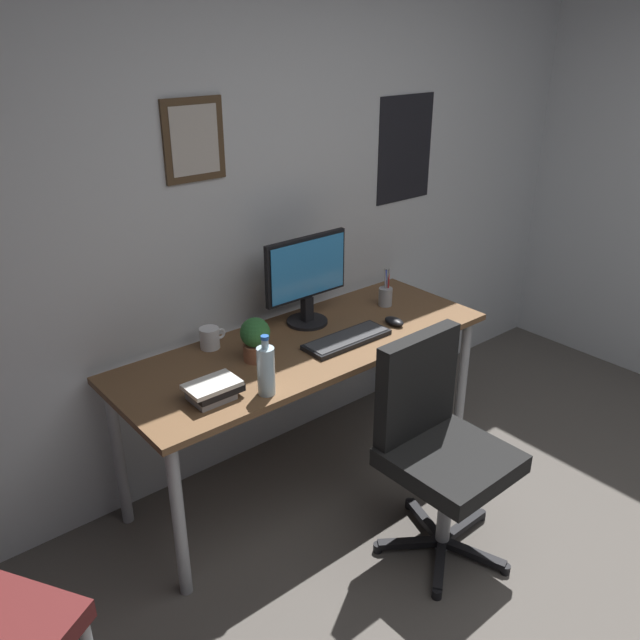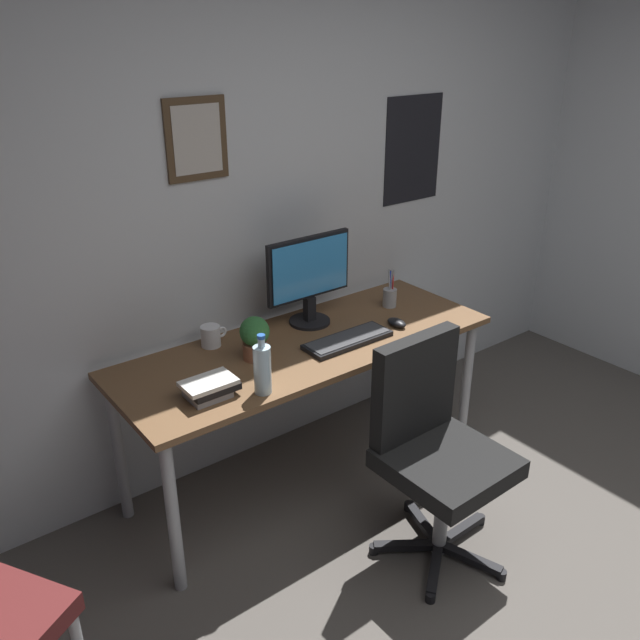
# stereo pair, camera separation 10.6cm
# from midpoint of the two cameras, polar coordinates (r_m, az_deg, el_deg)

# --- Properties ---
(wall_back) EXTENTS (4.40, 0.10, 2.60)m
(wall_back) POSITION_cam_midpoint_polar(r_m,az_deg,el_deg) (3.23, -4.07, 10.43)
(wall_back) COLOR silver
(wall_back) RESTS_ON ground_plane
(desk) EXTENTS (1.79, 0.66, 0.74)m
(desk) POSITION_cam_midpoint_polar(r_m,az_deg,el_deg) (3.04, -2.20, -3.31)
(desk) COLOR brown
(desk) RESTS_ON ground_plane
(office_chair) EXTENTS (0.55, 0.57, 0.95)m
(office_chair) POSITION_cam_midpoint_polar(r_m,az_deg,el_deg) (2.77, 8.95, -10.09)
(office_chair) COLOR black
(office_chair) RESTS_ON ground_plane
(monitor) EXTENTS (0.46, 0.20, 0.43)m
(monitor) POSITION_cam_midpoint_polar(r_m,az_deg,el_deg) (3.11, -2.16, 3.77)
(monitor) COLOR black
(monitor) RESTS_ON desk
(keyboard) EXTENTS (0.43, 0.15, 0.03)m
(keyboard) POSITION_cam_midpoint_polar(r_m,az_deg,el_deg) (3.01, 1.35, -1.70)
(keyboard) COLOR black
(keyboard) RESTS_ON desk
(computer_mouse) EXTENTS (0.06, 0.11, 0.04)m
(computer_mouse) POSITION_cam_midpoint_polar(r_m,az_deg,el_deg) (3.19, 5.51, -0.13)
(computer_mouse) COLOR black
(computer_mouse) RESTS_ON desk
(water_bottle) EXTENTS (0.07, 0.07, 0.25)m
(water_bottle) POSITION_cam_midpoint_polar(r_m,az_deg,el_deg) (2.57, -5.88, -4.32)
(water_bottle) COLOR silver
(water_bottle) RESTS_ON desk
(coffee_mug_near) EXTENTS (0.13, 0.09, 0.10)m
(coffee_mug_near) POSITION_cam_midpoint_polar(r_m,az_deg,el_deg) (2.99, -10.52, -1.55)
(coffee_mug_near) COLOR white
(coffee_mug_near) RESTS_ON desk
(potted_plant) EXTENTS (0.13, 0.13, 0.19)m
(potted_plant) POSITION_cam_midpoint_polar(r_m,az_deg,el_deg) (2.83, -6.71, -1.54)
(potted_plant) COLOR brown
(potted_plant) RESTS_ON desk
(pen_cup) EXTENTS (0.07, 0.07, 0.20)m
(pen_cup) POSITION_cam_midpoint_polar(r_m,az_deg,el_deg) (3.40, 4.82, 2.13)
(pen_cup) COLOR #9EA0A5
(pen_cup) RESTS_ON desk
(book_stack_left) EXTENTS (0.21, 0.14, 0.07)m
(book_stack_left) POSITION_cam_midpoint_polar(r_m,az_deg,el_deg) (2.60, -10.42, -5.98)
(book_stack_left) COLOR gray
(book_stack_left) RESTS_ON desk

